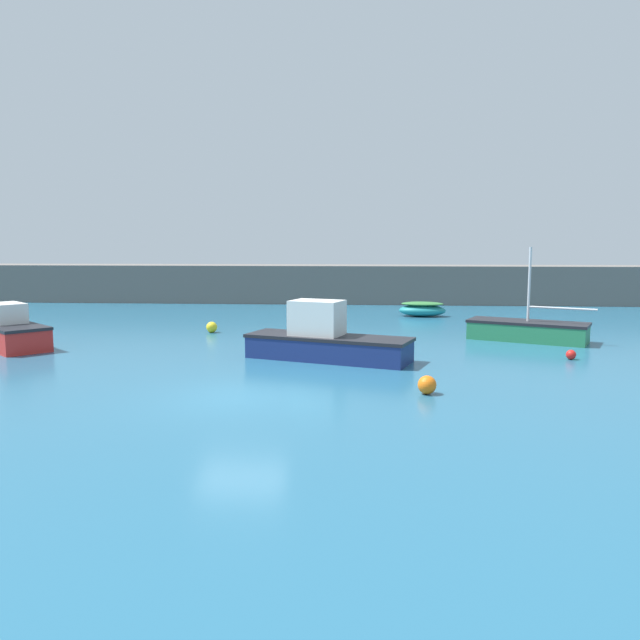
{
  "coord_description": "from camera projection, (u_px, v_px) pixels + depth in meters",
  "views": [
    {
      "loc": [
        3.45,
        -16.84,
        4.26
      ],
      "look_at": [
        1.45,
        10.84,
        0.82
      ],
      "focal_mm": 35.0,
      "sensor_mm": 36.0,
      "label": 1
    }
  ],
  "objects": [
    {
      "name": "ground_plane",
      "position": [
        241.0,
        400.0,
        17.45
      ],
      "size": [
        120.0,
        120.0,
        0.2
      ],
      "primitive_type": "cube",
      "color": "#235B7A"
    },
    {
      "name": "harbor_breakwater",
      "position": [
        317.0,
        284.0,
        44.98
      ],
      "size": [
        52.71,
        3.59,
        2.68
      ],
      "primitive_type": "cube",
      "color": "#66605B",
      "rests_on": "ground_plane"
    },
    {
      "name": "rowboat_with_red_cover",
      "position": [
        422.0,
        309.0,
        36.35
      ],
      "size": [
        2.81,
        1.71,
        0.86
      ],
      "rotation": [
        0.0,
        0.0,
        3.06
      ],
      "color": "teal",
      "rests_on": "ground_plane"
    },
    {
      "name": "sailboat_short_mast",
      "position": [
        527.0,
        331.0,
        27.26
      ],
      "size": [
        5.29,
        3.73,
        4.09
      ],
      "rotation": [
        0.0,
        0.0,
        2.7
      ],
      "color": "#287A4C",
      "rests_on": "ground_plane"
    },
    {
      "name": "motorboat_with_cabin",
      "position": [
        9.0,
        331.0,
        25.47
      ],
      "size": [
        4.63,
        4.4,
        1.81
      ],
      "rotation": [
        0.0,
        0.0,
        5.55
      ],
      "color": "red",
      "rests_on": "ground_plane"
    },
    {
      "name": "motorboat_grey_hull",
      "position": [
        325.0,
        340.0,
        22.84
      ],
      "size": [
        6.36,
        3.71,
        2.17
      ],
      "rotation": [
        0.0,
        0.0,
        5.95
      ],
      "color": "navy",
      "rests_on": "ground_plane"
    },
    {
      "name": "mooring_buoy_yellow",
      "position": [
        212.0,
        327.0,
        29.78
      ],
      "size": [
        0.52,
        0.52,
        0.52
      ],
      "primitive_type": "sphere",
      "color": "yellow",
      "rests_on": "ground_plane"
    },
    {
      "name": "mooring_buoy_red",
      "position": [
        571.0,
        355.0,
        22.89
      ],
      "size": [
        0.36,
        0.36,
        0.36
      ],
      "primitive_type": "sphere",
      "color": "red",
      "rests_on": "ground_plane"
    },
    {
      "name": "mooring_buoy_orange",
      "position": [
        427.0,
        385.0,
        17.64
      ],
      "size": [
        0.53,
        0.53,
        0.53
      ],
      "primitive_type": "sphere",
      "color": "orange",
      "rests_on": "ground_plane"
    }
  ]
}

